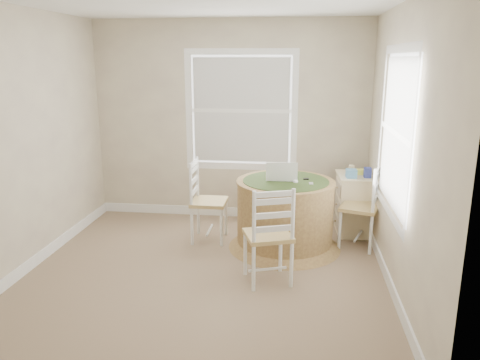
# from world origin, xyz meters

# --- Properties ---
(room) EXTENTS (3.64, 3.64, 2.64)m
(room) POSITION_xyz_m (0.17, 0.16, 1.30)
(room) COLOR #8D7659
(room) RESTS_ON ground
(round_table) EXTENTS (1.28, 1.28, 0.79)m
(round_table) POSITION_xyz_m (0.77, 0.79, 0.43)
(round_table) COLOR #A38749
(round_table) RESTS_ON ground
(chair_left) EXTENTS (0.40, 0.42, 0.95)m
(chair_left) POSITION_xyz_m (-0.12, 0.91, 0.47)
(chair_left) COLOR white
(chair_left) RESTS_ON ground
(chair_near) EXTENTS (0.53, 0.52, 0.95)m
(chair_near) POSITION_xyz_m (0.64, -0.08, 0.47)
(chair_near) COLOR white
(chair_near) RESTS_ON ground
(chair_right) EXTENTS (0.52, 0.53, 0.95)m
(chair_right) POSITION_xyz_m (1.62, 0.92, 0.47)
(chair_right) COLOR white
(chair_right) RESTS_ON ground
(laptop) EXTENTS (0.35, 0.31, 0.24)m
(laptop) POSITION_xyz_m (0.73, 0.82, 0.82)
(laptop) COLOR white
(laptop) RESTS_ON round_table
(mouse) EXTENTS (0.07, 0.10, 0.03)m
(mouse) POSITION_xyz_m (0.88, 0.74, 0.80)
(mouse) COLOR white
(mouse) RESTS_ON round_table
(phone) EXTENTS (0.05, 0.09, 0.02)m
(phone) POSITION_xyz_m (1.05, 0.69, 0.79)
(phone) COLOR #B7BABF
(phone) RESTS_ON round_table
(keys) EXTENTS (0.06, 0.05, 0.02)m
(keys) POSITION_xyz_m (1.00, 0.86, 0.79)
(keys) COLOR black
(keys) RESTS_ON round_table
(corner_chest) EXTENTS (0.44, 0.58, 0.74)m
(corner_chest) POSITION_xyz_m (1.59, 1.36, 0.37)
(corner_chest) COLOR beige
(corner_chest) RESTS_ON ground
(tissue_box) EXTENTS (0.13, 0.13, 0.10)m
(tissue_box) POSITION_xyz_m (1.53, 1.22, 0.79)
(tissue_box) COLOR #5999CD
(tissue_box) RESTS_ON corner_chest
(box_yellow) EXTENTS (0.15, 0.11, 0.06)m
(box_yellow) POSITION_xyz_m (1.66, 1.40, 0.77)
(box_yellow) COLOR #E2E651
(box_yellow) RESTS_ON corner_chest
(box_blue) EXTENTS (0.08, 0.08, 0.12)m
(box_blue) POSITION_xyz_m (1.72, 1.25, 0.80)
(box_blue) COLOR navy
(box_blue) RESTS_ON corner_chest
(cup_cream) EXTENTS (0.07, 0.07, 0.09)m
(cup_cream) POSITION_xyz_m (1.56, 1.48, 0.78)
(cup_cream) COLOR beige
(cup_cream) RESTS_ON corner_chest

